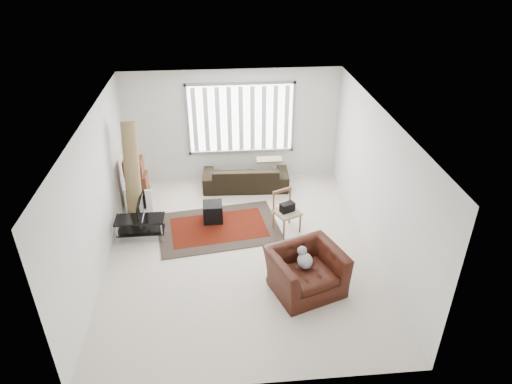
# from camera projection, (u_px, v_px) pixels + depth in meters

# --- Properties ---
(room) EXTENTS (6.00, 6.02, 2.71)m
(room) POSITION_uv_depth(u_px,v_px,m) (240.00, 156.00, 8.35)
(room) COLOR beige
(room) RESTS_ON ground
(persian_rug) EXTENTS (2.64, 1.96, 0.02)m
(persian_rug) POSITION_uv_depth(u_px,v_px,m) (219.00, 228.00, 9.43)
(persian_rug) COLOR black
(persian_rug) RESTS_ON ground
(tv_stand) EXTENTS (0.95, 0.43, 0.47)m
(tv_stand) POSITION_uv_depth(u_px,v_px,m) (140.00, 224.00, 8.96)
(tv_stand) COLOR black
(tv_stand) RESTS_ON ground
(tv) EXTENTS (0.10, 0.77, 0.44)m
(tv) POSITION_uv_depth(u_px,v_px,m) (138.00, 209.00, 8.78)
(tv) COLOR black
(tv) RESTS_ON tv_stand
(subwoofer) EXTENTS (0.41, 0.41, 0.40)m
(subwoofer) POSITION_uv_depth(u_px,v_px,m) (213.00, 212.00, 9.56)
(subwoofer) COLOR black
(subwoofer) RESTS_ON persian_rug
(moving_boxes) EXTENTS (0.48, 0.45, 1.17)m
(moving_boxes) POSITION_uv_depth(u_px,v_px,m) (137.00, 185.00, 9.89)
(moving_boxes) COLOR brown
(moving_boxes) RESTS_ON ground
(white_flatpack) EXTENTS (0.56, 0.25, 0.71)m
(white_flatpack) POSITION_uv_depth(u_px,v_px,m) (139.00, 207.00, 9.50)
(white_flatpack) COLOR silver
(white_flatpack) RESTS_ON ground
(rolled_rug) EXTENTS (0.35, 0.91, 2.10)m
(rolled_rug) POSITION_uv_depth(u_px,v_px,m) (132.00, 173.00, 9.29)
(rolled_rug) COLOR olive
(rolled_rug) RESTS_ON ground
(sofa) EXTENTS (2.04, 0.96, 0.77)m
(sofa) POSITION_uv_depth(u_px,v_px,m) (246.00, 173.00, 10.73)
(sofa) COLOR black
(sofa) RESTS_ON ground
(side_chair) EXTENTS (0.61, 0.61, 0.86)m
(side_chair) POSITION_uv_depth(u_px,v_px,m) (287.00, 210.00, 9.16)
(side_chair) COLOR #8E765D
(side_chair) RESTS_ON ground
(armchair) EXTENTS (1.44, 1.35, 0.87)m
(armchair) POSITION_uv_depth(u_px,v_px,m) (306.00, 268.00, 7.64)
(armchair) COLOR #35130A
(armchair) RESTS_ON ground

